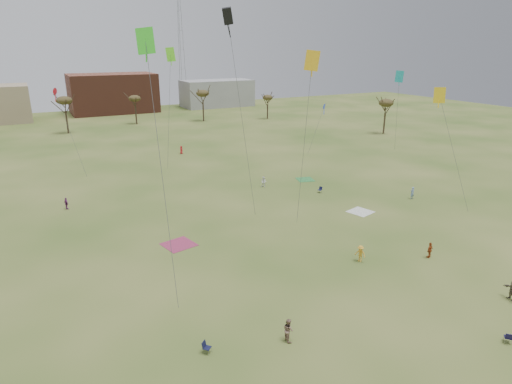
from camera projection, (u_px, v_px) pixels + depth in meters
name	position (u px, v px, depth m)	size (l,w,h in m)	color
ground	(320.00, 290.00, 38.12)	(260.00, 260.00, 0.00)	#315119
spectator_fore_a	(430.00, 250.00, 43.78)	(0.96, 0.40, 1.65)	#A1441B
spectator_fore_b	(288.00, 330.00, 31.37)	(0.86, 0.67, 1.78)	#886957
spectator_fore_c	(512.00, 290.00, 36.49)	(1.62, 0.52, 1.75)	brown
flyer_mid_b	(360.00, 254.00, 42.99)	(1.10, 0.63, 1.70)	gold
flyer_mid_c	(412.00, 193.00, 60.68)	(0.63, 0.41, 1.73)	#718EBD
spectator_mid_d	(66.00, 203.00, 56.84)	(0.92, 0.38, 1.57)	#83367D
spectator_mid_e	(264.00, 182.00, 65.87)	(0.77, 0.60, 1.59)	white
flyer_far_b	(181.00, 150.00, 86.21)	(0.77, 0.50, 1.58)	red
blanket_cream	(360.00, 212.00, 56.15)	(2.76, 2.76, 0.03)	white
blanket_plum	(179.00, 245.00, 46.90)	(3.12, 3.12, 0.03)	#9D3055
blanket_olive	(305.00, 180.00, 69.72)	(2.59, 2.59, 0.03)	#31873E
camp_chair_left	(207.00, 350.00, 30.28)	(0.74, 0.74, 0.87)	#121533
camp_chair_center	(508.00, 339.00, 31.33)	(0.74, 0.74, 0.87)	#19163D
camp_chair_right	(320.00, 191.00, 63.43)	(0.69, 0.67, 0.87)	#141739
kites_aloft	(219.00, 63.00, 48.63)	(74.99, 44.25, 23.05)	black
tree_line	(111.00, 106.00, 101.10)	(117.44, 49.32, 8.91)	#3A2B1E
building_brick	(113.00, 93.00, 139.24)	(26.00, 16.00, 12.00)	brown
building_grey	(217.00, 93.00, 153.43)	(24.00, 12.00, 9.00)	gray
radio_tower	(181.00, 49.00, 150.25)	(1.51, 1.72, 41.00)	#9EA3A8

